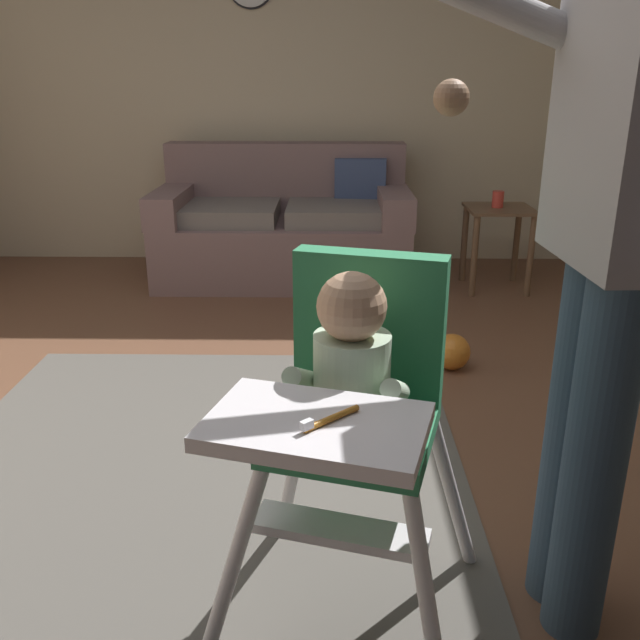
# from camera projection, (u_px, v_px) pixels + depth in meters

# --- Properties ---
(ground) EXTENTS (6.06, 7.22, 0.10)m
(ground) POSITION_uv_depth(u_px,v_px,m) (210.00, 465.00, 2.47)
(ground) COLOR brown
(wall_far) EXTENTS (5.26, 0.06, 2.58)m
(wall_far) POSITION_uv_depth(u_px,v_px,m) (269.00, 75.00, 4.69)
(wall_far) COLOR beige
(wall_far) RESTS_ON ground
(area_rug) EXTENTS (1.85, 2.96, 0.01)m
(area_rug) POSITION_uv_depth(u_px,v_px,m) (166.00, 558.00, 1.92)
(area_rug) COLOR #58544E
(area_rug) RESTS_ON ground
(couch) EXTENTS (1.64, 0.86, 0.86)m
(couch) POSITION_uv_depth(u_px,v_px,m) (285.00, 228.00, 4.52)
(couch) COLOR #806364
(couch) RESTS_ON ground
(high_chair) EXTENTS (0.74, 0.83, 0.91)m
(high_chair) POSITION_uv_depth(u_px,v_px,m) (354.00, 389.00, 1.53)
(high_chair) COLOR white
(high_chair) RESTS_ON ground
(adult_standing) EXTENTS (0.52, 0.49, 1.73)m
(adult_standing) POSITION_uv_depth(u_px,v_px,m) (614.00, 231.00, 1.42)
(adult_standing) COLOR #30455B
(adult_standing) RESTS_ON ground
(toy_ball) EXTENTS (0.17, 0.17, 0.17)m
(toy_ball) POSITION_uv_depth(u_px,v_px,m) (452.00, 352.00, 3.14)
(toy_ball) COLOR orange
(toy_ball) RESTS_ON ground
(side_table) EXTENTS (0.40, 0.40, 0.52)m
(side_table) POSITION_uv_depth(u_px,v_px,m) (498.00, 230.00, 4.24)
(side_table) COLOR brown
(side_table) RESTS_ON ground
(sippy_cup) EXTENTS (0.07, 0.07, 0.10)m
(sippy_cup) POSITION_uv_depth(u_px,v_px,m) (498.00, 199.00, 4.18)
(sippy_cup) COLOR #D13D33
(sippy_cup) RESTS_ON side_table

